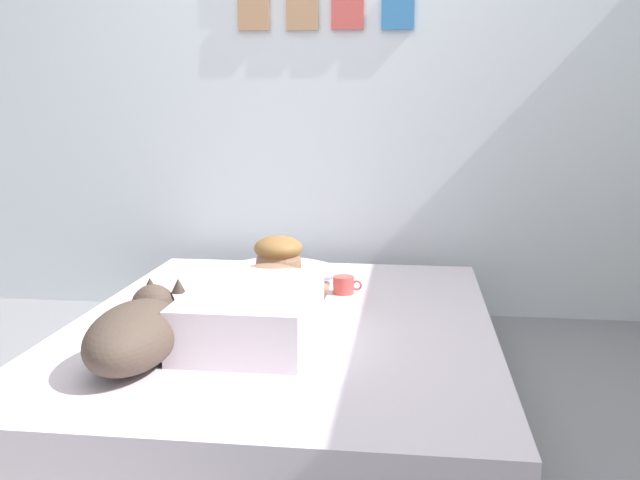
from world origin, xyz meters
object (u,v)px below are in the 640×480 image
(pillow, at_px, (283,271))
(coffee_cup, at_px, (344,285))
(person_lying, at_px, (260,299))
(dog, at_px, (137,332))
(cell_phone, at_px, (177,346))
(bed, at_px, (283,359))

(pillow, height_order, coffee_cup, pillow)
(person_lying, height_order, dog, person_lying)
(coffee_cup, xyz_separation_m, cell_phone, (-0.49, -0.76, -0.03))
(person_lying, distance_m, dog, 0.52)
(bed, height_order, coffee_cup, coffee_cup)
(pillow, bearing_deg, person_lying, -86.92)
(pillow, xyz_separation_m, coffee_cup, (0.29, -0.15, -0.02))
(pillow, distance_m, dog, 1.11)
(person_lying, height_order, cell_phone, person_lying)
(bed, bearing_deg, pillow, 100.15)
(coffee_cup, bearing_deg, pillow, 152.00)
(dog, distance_m, coffee_cup, 1.08)
(bed, relative_size, dog, 3.59)
(bed, xyz_separation_m, person_lying, (-0.07, -0.09, 0.26))
(coffee_cup, bearing_deg, bed, -114.83)
(dog, bearing_deg, cell_phone, 66.85)
(bed, bearing_deg, cell_phone, -130.59)
(coffee_cup, bearing_deg, person_lying, -117.04)
(person_lying, bearing_deg, dog, -125.70)
(pillow, relative_size, coffee_cup, 4.16)
(bed, bearing_deg, person_lying, -125.97)
(person_lying, height_order, coffee_cup, person_lying)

